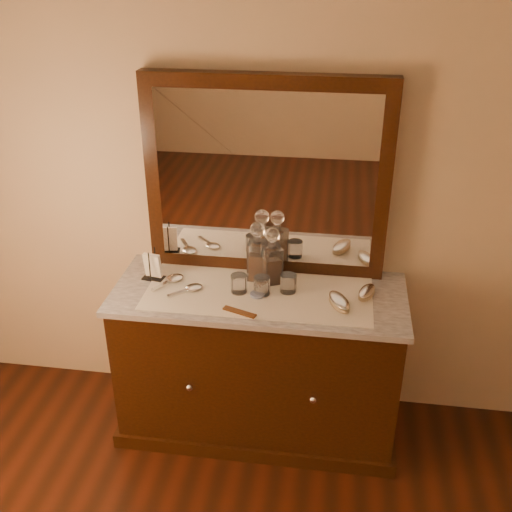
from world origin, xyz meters
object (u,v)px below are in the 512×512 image
mirror_frame (266,178)px  decanter_right (272,261)px  brush_near (339,302)px  hand_mirror_outer (172,279)px  dresser_cabinet (259,364)px  brush_far (367,293)px  hand_mirror_inner (191,289)px  pin_dish (257,295)px  napkin_rack (153,267)px  decanter_left (258,257)px  comb (240,312)px

mirror_frame → decanter_right: 0.41m
brush_near → hand_mirror_outer: (-0.84, 0.12, -0.02)m
dresser_cabinet → decanter_right: size_ratio=4.69×
dresser_cabinet → brush_far: size_ratio=8.58×
hand_mirror_inner → pin_dish: bearing=-1.0°
dresser_cabinet → napkin_rack: napkin_rack is taller
napkin_rack → decanter_left: (0.52, 0.08, 0.06)m
dresser_cabinet → decanter_left: (-0.03, 0.13, 0.56)m
hand_mirror_inner → brush_near: bearing=-3.6°
hand_mirror_inner → brush_far: bearing=4.4°
pin_dish → brush_near: (0.39, -0.04, 0.02)m
mirror_frame → brush_near: 0.70m
dresser_cabinet → brush_far: brush_far is taller
pin_dish → dresser_cabinet: bearing=88.1°
mirror_frame → comb: bearing=-97.8°
hand_mirror_inner → comb: bearing=-31.5°
brush_near → brush_far: bearing=40.5°
decanter_right → brush_near: decanter_right is taller
napkin_rack → brush_near: napkin_rack is taller
decanter_right → brush_far: 0.49m
napkin_rack → hand_mirror_inner: 0.24m
dresser_cabinet → mirror_frame: (0.00, 0.25, 0.94)m
brush_far → hand_mirror_inner: bearing=-175.6°
mirror_frame → brush_near: mirror_frame is taller
brush_near → napkin_rack: bearing=171.8°
decanter_left → decanter_right: 0.08m
mirror_frame → comb: size_ratio=7.22×
brush_far → hand_mirror_outer: bearing=179.6°
decanter_left → decanter_right: decanter_left is taller
decanter_left → brush_near: (0.42, -0.21, -0.10)m
dresser_cabinet → napkin_rack: bearing=174.6°
pin_dish → brush_far: brush_far is taller
dresser_cabinet → decanter_left: size_ratio=4.51×
comb → hand_mirror_inner: size_ratio=0.98×
decanter_left → brush_far: (0.55, -0.10, -0.10)m
decanter_left → brush_far: bearing=-10.6°
hand_mirror_inner → napkin_rack: bearing=157.3°
pin_dish → decanter_right: bearing=70.4°
brush_near → hand_mirror_inner: 0.73m
napkin_rack → hand_mirror_inner: (0.21, -0.09, -0.05)m
decanter_left → napkin_rack: bearing=-171.5°
pin_dish → napkin_rack: size_ratio=0.44×
decanter_right → brush_near: 0.40m
brush_far → mirror_frame: bearing=157.3°
napkin_rack → decanter_left: decanter_left is taller
hand_mirror_outer → hand_mirror_inner: bearing=-32.7°
decanter_left → brush_far: 0.56m
comb → hand_mirror_inner: hand_mirror_inner is taller
hand_mirror_outer → hand_mirror_inner: 0.13m
mirror_frame → napkin_rack: mirror_frame is taller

